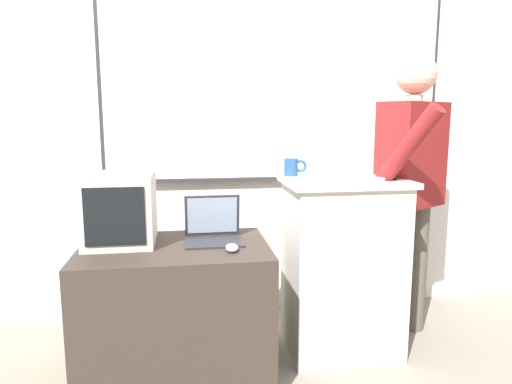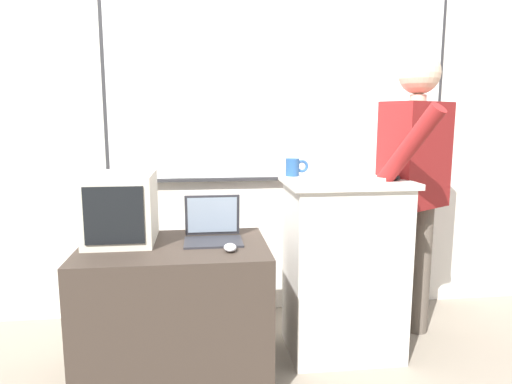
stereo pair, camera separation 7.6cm
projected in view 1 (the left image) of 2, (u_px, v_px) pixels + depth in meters
name	position (u px, v px, depth m)	size (l,w,h in m)	color
back_wall	(264.00, 115.00, 3.02)	(6.40, 0.17, 2.63)	silver
lectern_podium	(342.00, 265.00, 2.55)	(0.66, 0.48, 0.98)	beige
side_desk	(176.00, 312.00, 2.29)	(0.92, 0.62, 0.69)	#382D26
person_presenter	(411.00, 177.00, 2.64)	(0.59, 0.69, 1.67)	brown
laptop	(213.00, 226.00, 2.34)	(0.29, 0.25, 0.23)	#28282D
wireless_keyboard	(344.00, 179.00, 2.40)	(0.39, 0.15, 0.02)	beige
computer_mouse_by_laptop	(232.00, 248.00, 2.15)	(0.06, 0.10, 0.03)	#BCBCC1
computer_mouse_by_keyboard	(392.00, 176.00, 2.46)	(0.06, 0.10, 0.03)	black
crt_monitor	(120.00, 209.00, 2.27)	(0.33, 0.38, 0.35)	beige
coffee_mug	(292.00, 167.00, 2.59)	(0.13, 0.08, 0.10)	#234C84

